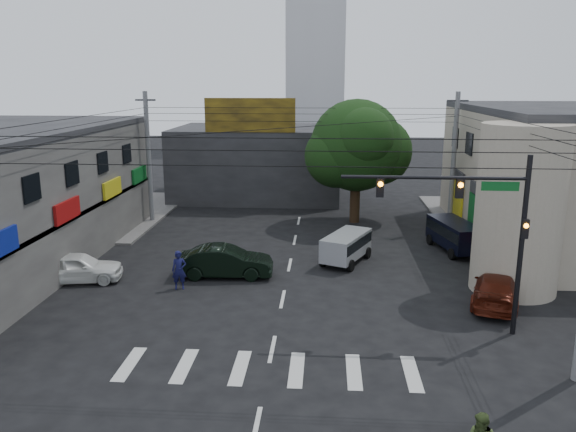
# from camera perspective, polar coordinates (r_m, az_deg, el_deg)

# --- Properties ---
(ground) EXTENTS (160.00, 160.00, 0.00)m
(ground) POSITION_cam_1_polar(r_m,az_deg,el_deg) (24.51, -0.92, -10.19)
(ground) COLOR black
(ground) RESTS_ON ground
(sidewalk_far_left) EXTENTS (16.00, 16.00, 0.15)m
(sidewalk_far_left) POSITION_cam_1_polar(r_m,az_deg,el_deg) (46.05, -21.81, 0.30)
(sidewalk_far_left) COLOR #514F4C
(sidewalk_far_left) RESTS_ON ground
(sidewalk_far_right) EXTENTS (16.00, 16.00, 0.15)m
(sidewalk_far_right) POSITION_cam_1_polar(r_m,az_deg,el_deg) (44.52, 24.99, -0.44)
(sidewalk_far_right) COLOR #514F4C
(sidewalk_far_right) RESTS_ON ground
(corner_column) EXTENTS (4.00, 4.00, 8.00)m
(corner_column) POSITION_cam_1_polar(r_m,az_deg,el_deg) (28.48, 22.42, 0.62)
(corner_column) COLOR gray
(corner_column) RESTS_ON ground
(building_far) EXTENTS (14.00, 10.00, 6.00)m
(building_far) POSITION_cam_1_polar(r_m,az_deg,el_deg) (49.19, -3.03, 5.52)
(building_far) COLOR #232326
(building_far) RESTS_ON ground
(billboard) EXTENTS (7.00, 0.30, 2.60)m
(billboard) POSITION_cam_1_polar(r_m,az_deg,el_deg) (43.93, -3.88, 10.18)
(billboard) COLOR olive
(billboard) RESTS_ON building_far
(tower_distant) EXTENTS (9.00, 9.00, 44.00)m
(tower_distant) POSITION_cam_1_polar(r_m,az_deg,el_deg) (93.16, 2.91, 21.03)
(tower_distant) COLOR silver
(tower_distant) RESTS_ON ground
(street_tree) EXTENTS (6.40, 6.40, 8.70)m
(street_tree) POSITION_cam_1_polar(r_m,az_deg,el_deg) (39.65, 6.96, 7.10)
(street_tree) COLOR black
(street_tree) RESTS_ON ground
(traffic_gantry) EXTENTS (7.10, 0.35, 7.20)m
(traffic_gantry) POSITION_cam_1_polar(r_m,az_deg,el_deg) (22.71, 18.88, -0.01)
(traffic_gantry) COLOR black
(traffic_gantry) RESTS_ON ground
(utility_pole_far_left) EXTENTS (0.32, 0.32, 9.20)m
(utility_pole_far_left) POSITION_cam_1_polar(r_m,az_deg,el_deg) (40.65, -13.97, 5.72)
(utility_pole_far_left) COLOR #59595B
(utility_pole_far_left) RESTS_ON ground
(utility_pole_far_right) EXTENTS (0.32, 0.32, 9.20)m
(utility_pole_far_right) POSITION_cam_1_polar(r_m,az_deg,el_deg) (39.65, 16.46, 5.37)
(utility_pole_far_right) COLOR #59595B
(utility_pole_far_right) RESTS_ON ground
(dark_sedan) EXTENTS (2.21, 5.06, 1.61)m
(dark_sedan) POSITION_cam_1_polar(r_m,az_deg,el_deg) (29.18, -6.39, -4.62)
(dark_sedan) COLOR black
(dark_sedan) RESTS_ON ground
(white_compact) EXTENTS (3.35, 5.07, 1.51)m
(white_compact) POSITION_cam_1_polar(r_m,az_deg,el_deg) (30.21, -20.65, -4.90)
(white_compact) COLOR white
(white_compact) RESTS_ON ground
(maroon_sedan) EXTENTS (4.86, 6.03, 1.41)m
(maroon_sedan) POSITION_cam_1_polar(r_m,az_deg,el_deg) (27.24, 20.38, -6.99)
(maroon_sedan) COLOR #4B150A
(maroon_sedan) RESTS_ON ground
(silver_minivan) EXTENTS (5.00, 4.43, 1.64)m
(silver_minivan) POSITION_cam_1_polar(r_m,az_deg,el_deg) (31.37, 5.93, -3.28)
(silver_minivan) COLOR #ACAEB5
(silver_minivan) RESTS_ON ground
(navy_van) EXTENTS (5.24, 3.74, 1.79)m
(navy_van) POSITION_cam_1_polar(r_m,az_deg,el_deg) (34.71, 16.56, -2.01)
(navy_van) COLOR black
(navy_van) RESTS_ON ground
(traffic_officer) EXTENTS (0.89, 0.75, 1.91)m
(traffic_officer) POSITION_cam_1_polar(r_m,az_deg,el_deg) (27.78, -11.00, -5.42)
(traffic_officer) COLOR #11123D
(traffic_officer) RESTS_ON ground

